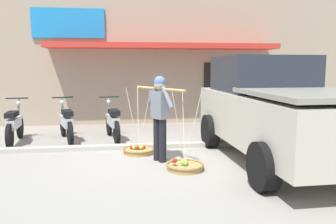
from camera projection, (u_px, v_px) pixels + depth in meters
name	position (u px, v px, depth m)	size (l,w,h in m)	color
ground_plane	(149.00, 156.00, 7.27)	(90.00, 90.00, 0.00)	gray
sidewalk_curb	(146.00, 146.00, 7.95)	(20.00, 0.24, 0.10)	#AEA89C
fruit_vendor	(160.00, 113.00, 6.76)	(0.81, 1.34, 1.70)	black
fruit_basket_left_side	(139.00, 150.00, 7.48)	(0.70, 0.70, 1.45)	#B2894C
fruit_basket_right_side	(185.00, 166.00, 6.29)	(0.70, 0.70, 1.45)	#B2894C
motorcycle_nearest_shop	(14.00, 125.00, 8.42)	(0.54, 1.82, 1.09)	black
motorcycle_second_in_row	(66.00, 123.00, 8.68)	(0.69, 1.77, 1.09)	black
motorcycle_third_in_row	(113.00, 122.00, 8.80)	(0.56, 1.80, 1.09)	black
parked_truck	(275.00, 109.00, 6.83)	(2.24, 4.75, 2.10)	beige
storefront_building	(155.00, 61.00, 13.63)	(13.00, 6.00, 4.20)	tan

